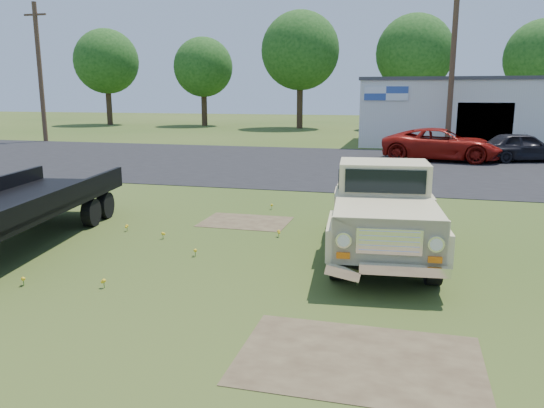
# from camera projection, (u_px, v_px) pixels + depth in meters

# --- Properties ---
(ground) EXTENTS (140.00, 140.00, 0.00)m
(ground) POSITION_uv_depth(u_px,v_px,m) (292.00, 272.00, 9.78)
(ground) COLOR #2F4817
(ground) RESTS_ON ground
(asphalt_lot) EXTENTS (90.00, 14.00, 0.02)m
(asphalt_lot) POSITION_uv_depth(u_px,v_px,m) (363.00, 166.00, 23.98)
(asphalt_lot) COLOR black
(asphalt_lot) RESTS_ON ground
(dirt_patch_a) EXTENTS (3.00, 2.00, 0.01)m
(dirt_patch_a) POSITION_uv_depth(u_px,v_px,m) (359.00, 360.00, 6.57)
(dirt_patch_a) COLOR #4B3A28
(dirt_patch_a) RESTS_ON ground
(dirt_patch_b) EXTENTS (2.20, 1.60, 0.01)m
(dirt_patch_b) POSITION_uv_depth(u_px,v_px,m) (246.00, 222.00, 13.58)
(dirt_patch_b) COLOR #4B3A28
(dirt_patch_b) RESTS_ON ground
(commercial_building) EXTENTS (14.20, 8.20, 4.15)m
(commercial_building) POSITION_uv_depth(u_px,v_px,m) (477.00, 111.00, 33.44)
(commercial_building) COLOR silver
(commercial_building) RESTS_ON ground
(utility_pole_west) EXTENTS (1.60, 0.30, 9.00)m
(utility_pole_west) POSITION_uv_depth(u_px,v_px,m) (40.00, 72.00, 35.07)
(utility_pole_west) COLOR #4B3622
(utility_pole_west) RESTS_ON ground
(utility_pole_mid) EXTENTS (1.60, 0.30, 9.00)m
(utility_pole_mid) POSITION_uv_depth(u_px,v_px,m) (452.00, 67.00, 28.68)
(utility_pole_mid) COLOR #4B3622
(utility_pole_mid) RESTS_ON ground
(treeline_a) EXTENTS (6.40, 6.40, 9.52)m
(treeline_a) POSITION_uv_depth(u_px,v_px,m) (106.00, 62.00, 53.24)
(treeline_a) COLOR #3C291B
(treeline_a) RESTS_ON ground
(treeline_b) EXTENTS (5.76, 5.76, 8.57)m
(treeline_b) POSITION_uv_depth(u_px,v_px,m) (203.00, 67.00, 51.86)
(treeline_b) COLOR #3C291B
(treeline_b) RESTS_ON ground
(treeline_c) EXTENTS (7.04, 7.04, 10.47)m
(treeline_c) POSITION_uv_depth(u_px,v_px,m) (300.00, 51.00, 47.72)
(treeline_c) COLOR #3C291B
(treeline_c) RESTS_ON ground
(treeline_d) EXTENTS (6.72, 6.72, 10.00)m
(treeline_d) POSITION_uv_depth(u_px,v_px,m) (415.00, 53.00, 46.28)
(treeline_d) COLOR #3C291B
(treeline_d) RESTS_ON ground
(treeline_e) EXTENTS (6.08, 6.08, 9.04)m
(treeline_e) POSITION_uv_depth(u_px,v_px,m) (543.00, 58.00, 42.53)
(treeline_e) COLOR #3C291B
(treeline_e) RESTS_ON ground
(vintage_pickup_truck) EXTENTS (2.56, 5.47, 1.92)m
(vintage_pickup_truck) POSITION_uv_depth(u_px,v_px,m) (382.00, 208.00, 10.68)
(vintage_pickup_truck) COLOR beige
(vintage_pickup_truck) RESTS_ON ground
(flatbed_trailer) EXTENTS (3.49, 7.43, 1.95)m
(flatbed_trailer) POSITION_uv_depth(u_px,v_px,m) (14.00, 199.00, 11.58)
(flatbed_trailer) COLOR black
(flatbed_trailer) RESTS_ON ground
(red_pickup) EXTENTS (5.79, 3.10, 1.55)m
(red_pickup) POSITION_uv_depth(u_px,v_px,m) (441.00, 145.00, 25.66)
(red_pickup) COLOR maroon
(red_pickup) RESTS_ON ground
(dark_sedan) EXTENTS (4.40, 2.80, 1.39)m
(dark_sedan) POSITION_uv_depth(u_px,v_px,m) (522.00, 147.00, 25.26)
(dark_sedan) COLOR black
(dark_sedan) RESTS_ON ground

